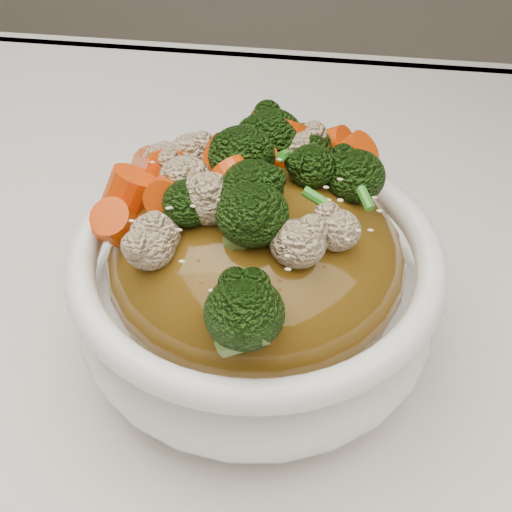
# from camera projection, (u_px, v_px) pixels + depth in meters

# --- Properties ---
(tablecloth) EXTENTS (1.20, 0.80, 0.04)m
(tablecloth) POSITION_uv_depth(u_px,v_px,m) (168.00, 417.00, 0.40)
(tablecloth) COLOR silver
(tablecloth) RESTS_ON dining_table
(bowl) EXTENTS (0.23, 0.23, 0.08)m
(bowl) POSITION_uv_depth(u_px,v_px,m) (256.00, 295.00, 0.39)
(bowl) COLOR white
(bowl) RESTS_ON tablecloth
(sauce_base) EXTENTS (0.18, 0.18, 0.08)m
(sauce_base) POSITION_uv_depth(u_px,v_px,m) (256.00, 260.00, 0.37)
(sauce_base) COLOR #5B3D0F
(sauce_base) RESTS_ON bowl
(carrots) EXTENTS (0.18, 0.18, 0.04)m
(carrots) POSITION_uv_depth(u_px,v_px,m) (256.00, 172.00, 0.33)
(carrots) COLOR #D34006
(carrots) RESTS_ON sauce_base
(broccoli) EXTENTS (0.18, 0.18, 0.04)m
(broccoli) POSITION_uv_depth(u_px,v_px,m) (256.00, 174.00, 0.33)
(broccoli) COLOR black
(broccoli) RESTS_ON sauce_base
(cauliflower) EXTENTS (0.18, 0.18, 0.03)m
(cauliflower) POSITION_uv_depth(u_px,v_px,m) (256.00, 177.00, 0.33)
(cauliflower) COLOR #CAB18A
(cauliflower) RESTS_ON sauce_base
(scallions) EXTENTS (0.14, 0.14, 0.02)m
(scallions) POSITION_uv_depth(u_px,v_px,m) (256.00, 171.00, 0.33)
(scallions) COLOR #2C821E
(scallions) RESTS_ON sauce_base
(sesame_seeds) EXTENTS (0.17, 0.17, 0.01)m
(sesame_seeds) POSITION_uv_depth(u_px,v_px,m) (256.00, 171.00, 0.33)
(sesame_seeds) COLOR beige
(sesame_seeds) RESTS_ON sauce_base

